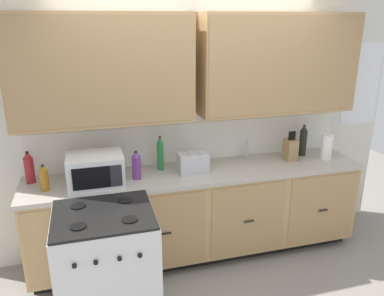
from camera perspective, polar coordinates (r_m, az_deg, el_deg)
The scene contains 14 objects.
ground_plane at distance 3.90m, azimuth 2.31°, elevation -17.79°, with size 8.09×8.09×0.00m, color gray.
wall_unit at distance 3.67m, azimuth 0.28°, elevation 8.67°, with size 4.44×0.40×2.57m.
counter_run at distance 3.89m, azimuth 1.06°, elevation -9.60°, with size 3.27×0.64×0.93m.
stove_range at distance 3.23m, azimuth -12.49°, elevation -16.79°, with size 0.76×0.68×0.95m.
microwave at distance 3.45m, azimuth -14.18°, elevation -3.17°, with size 0.48×0.37×0.28m.
toaster at distance 3.63m, azimuth 0.15°, elevation -2.18°, with size 0.28×0.18×0.19m.
knife_block at distance 4.06m, azimuth 14.43°, elevation -0.19°, with size 0.11×0.14×0.31m.
sink_faucet at distance 4.03m, azimuth 8.08°, elevation -0.14°, with size 0.02×0.02×0.20m, color #B2B5BA.
paper_towel_roll at distance 4.20m, azimuth 19.42°, elevation 0.16°, with size 0.12×0.12×0.26m, color white.
bottle_violet at distance 3.51m, azimuth -8.29°, elevation -2.57°, with size 0.08×0.08×0.27m.
bottle_amber at distance 3.48m, azimuth -21.18°, elevation -4.17°, with size 0.07×0.07×0.23m.
bottle_dark at distance 4.23m, azimuth 16.21°, elevation 1.10°, with size 0.08×0.08×0.33m.
bottle_green at distance 3.68m, azimuth -4.74°, elevation -0.83°, with size 0.06×0.06×0.34m.
bottle_red at distance 3.68m, azimuth -23.09°, elevation -2.70°, with size 0.08×0.08×0.29m.
Camera 1 is at (-0.99, -2.97, 2.33)m, focal length 35.81 mm.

